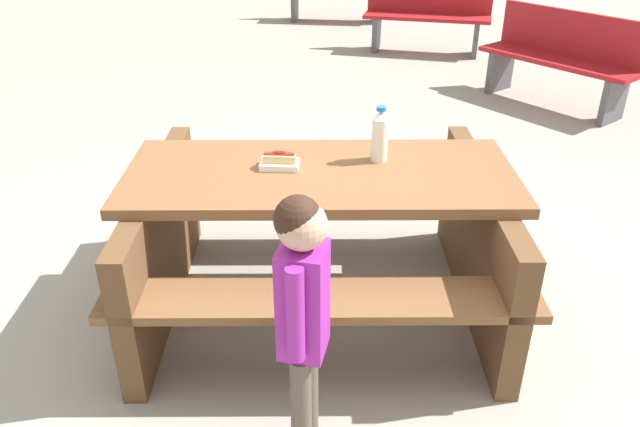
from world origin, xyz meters
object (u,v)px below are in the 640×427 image
Objects in this scene: soda_bottle at (380,136)px; park_bench_near at (562,57)px; picnic_table at (320,228)px; hotdog_tray at (279,162)px; park_bench_far at (427,14)px; child_in_coat at (303,302)px.

soda_bottle is 3.64m from park_bench_near.
picnic_table is 9.73× the size of hotdog_tray.
hotdog_tray is (0.19, -0.04, 0.34)m from picnic_table.
park_bench_far is at bearing -106.61° from picnic_table.
soda_bottle is 5.14m from park_bench_far.
child_in_coat reaches higher than park_bench_far.
picnic_table is at bearing 167.26° from hotdog_tray.
child_in_coat reaches higher than soda_bottle.
child_in_coat is 4.70m from park_bench_near.
soda_bottle is 0.24× the size of child_in_coat.
soda_bottle is 0.17× the size of park_bench_far.
soda_bottle is 0.18× the size of park_bench_near.
soda_bottle is 0.49m from hotdog_tray.
hotdog_tray is at bearing 8.11° from soda_bottle.
park_bench_near is at bearing -127.87° from picnic_table.
hotdog_tray is (0.47, 0.07, -0.09)m from soda_bottle.
park_bench_near is (-2.09, -2.95, -0.42)m from soda_bottle.
picnic_table is 0.53m from soda_bottle.
park_bench_far is (-1.62, -6.01, -0.25)m from child_in_coat.
park_bench_far is at bearing -105.04° from child_in_coat.
park_bench_far reaches higher than picnic_table.
park_bench_far is (-1.70, -5.04, -0.33)m from hotdog_tray.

